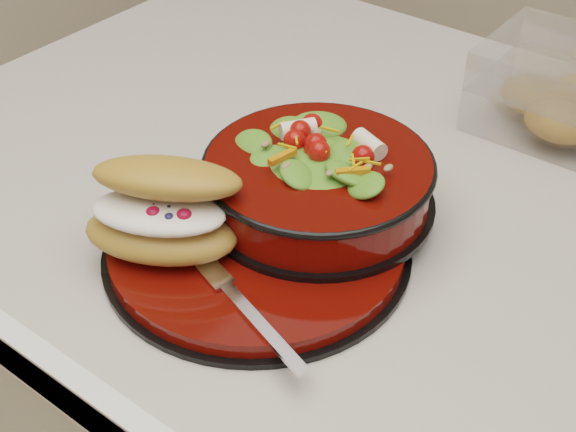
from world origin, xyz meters
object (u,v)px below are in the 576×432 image
Objects in this scene: croissant at (164,211)px; salad_bowl at (318,174)px; dinner_plate at (257,245)px; fork at (247,310)px.

salad_bowl is at bearing 34.75° from croissant.
croissant is (-0.07, -0.13, 0.00)m from salad_bowl.
croissant is at bearing -117.59° from salad_bowl.
dinner_plate is 1.82× the size of croissant.
fork reaches higher than dinner_plate.
salad_bowl reaches higher than croissant.
fork is at bearing -55.20° from dinner_plate.
dinner_plate is 1.27× the size of salad_bowl.
croissant is at bearing 97.75° from fork.
dinner_plate is at bearing 19.58° from croissant.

